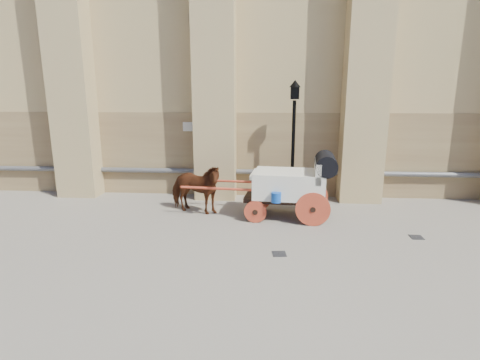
{
  "coord_description": "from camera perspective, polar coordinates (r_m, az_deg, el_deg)",
  "views": [
    {
      "loc": [
        0.8,
        -9.29,
        3.69
      ],
      "look_at": [
        -0.0,
        1.7,
        1.1
      ],
      "focal_mm": 28.0,
      "sensor_mm": 36.0,
      "label": 1
    }
  ],
  "objects": [
    {
      "name": "carriage",
      "position": [
        11.21,
        8.29,
        -0.44
      ],
      "size": [
        4.64,
        1.71,
        1.99
      ],
      "rotation": [
        0.0,
        0.0,
        -0.1
      ],
      "color": "black",
      "rests_on": "ground"
    },
    {
      "name": "drain_grate_near",
      "position": [
        8.97,
        6.0,
        -11.13
      ],
      "size": [
        0.35,
        0.35,
        0.01
      ],
      "primitive_type": "cube",
      "rotation": [
        0.0,
        0.0,
        0.11
      ],
      "color": "black",
      "rests_on": "ground"
    },
    {
      "name": "ground",
      "position": [
        10.03,
        -0.7,
        -8.38
      ],
      "size": [
        90.0,
        90.0,
        0.0
      ],
      "primitive_type": "plane",
      "color": "#6C6459",
      "rests_on": "ground"
    },
    {
      "name": "horse",
      "position": [
        11.67,
        -6.88,
        -1.28
      ],
      "size": [
        2.05,
        1.4,
        1.58
      ],
      "primitive_type": "imported",
      "rotation": [
        0.0,
        0.0,
        1.25
      ],
      "color": "#552510",
      "rests_on": "ground"
    },
    {
      "name": "street_lamp",
      "position": [
        12.55,
        8.12,
        6.17
      ],
      "size": [
        0.38,
        0.38,
        4.08
      ],
      "color": "black",
      "rests_on": "ground"
    },
    {
      "name": "drain_grate_far",
      "position": [
        10.9,
        25.29,
        -7.88
      ],
      "size": [
        0.33,
        0.33,
        0.01
      ],
      "primitive_type": "cube",
      "rotation": [
        0.0,
        0.0,
        -0.02
      ],
      "color": "black",
      "rests_on": "ground"
    }
  ]
}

